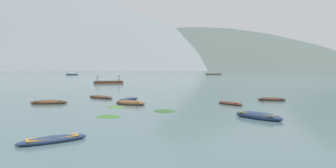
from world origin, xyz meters
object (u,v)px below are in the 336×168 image
at_px(rowboat_0, 130,103).
at_px(ferry_1, 214,74).
at_px(rowboat_4, 230,103).
at_px(rowboat_6, 272,99).
at_px(rowboat_3, 53,140).
at_px(rowboat_1, 49,102).
at_px(ferry_0, 108,82).
at_px(rowboat_7, 101,97).
at_px(rowboat_2, 258,116).
at_px(ferry_2, 72,74).
at_px(rowboat_5, 129,99).

bearing_deg(rowboat_0, ferry_1, 77.48).
distance_m(rowboat_4, rowboat_6, 7.44).
distance_m(rowboat_3, rowboat_6, 28.82).
distance_m(rowboat_0, rowboat_1, 9.64).
bearing_deg(rowboat_6, ferry_1, 82.96).
bearing_deg(rowboat_0, ferry_0, 103.92).
bearing_deg(rowboat_3, rowboat_0, 82.41).
bearing_deg(rowboat_6, rowboat_1, -173.55).
bearing_deg(rowboat_7, rowboat_4, -23.90).
relative_size(rowboat_0, rowboat_1, 0.92).
bearing_deg(rowboat_2, rowboat_7, 135.07).
bearing_deg(rowboat_3, rowboat_2, 28.36).
bearing_deg(ferry_2, ferry_0, -67.59).
distance_m(rowboat_3, rowboat_5, 21.42).
bearing_deg(rowboat_4, ferry_0, 115.92).
height_order(rowboat_7, ferry_0, ferry_0).
bearing_deg(rowboat_6, rowboat_3, -133.69).
xyz_separation_m(rowboat_2, ferry_2, (-70.11, 170.22, 0.24)).
height_order(rowboat_0, rowboat_7, rowboat_0).
bearing_deg(rowboat_0, rowboat_6, 12.86).
xyz_separation_m(rowboat_2, rowboat_5, (-12.41, 13.87, -0.06)).
xyz_separation_m(rowboat_1, rowboat_5, (8.83, 3.61, -0.04)).
xyz_separation_m(rowboat_5, rowboat_6, (18.42, -0.53, 0.03)).
relative_size(rowboat_7, ferry_0, 0.53).
height_order(rowboat_0, rowboat_5, rowboat_0).
xyz_separation_m(rowboat_4, ferry_2, (-69.89, 160.93, 0.31)).
xyz_separation_m(rowboat_6, rowboat_7, (-22.60, 3.20, -0.01)).
bearing_deg(rowboat_0, rowboat_7, 124.29).
distance_m(rowboat_6, ferry_1, 171.51).
bearing_deg(rowboat_6, rowboat_2, -114.28).
bearing_deg(rowboat_0, rowboat_5, 99.45).
relative_size(rowboat_0, ferry_1, 0.36).
bearing_deg(ferry_1, rowboat_5, -103.09).
xyz_separation_m(rowboat_1, rowboat_3, (7.35, -17.75, -0.05)).
bearing_deg(rowboat_5, rowboat_3, -93.97).
distance_m(rowboat_1, rowboat_3, 19.22).
height_order(rowboat_2, rowboat_4, rowboat_2).
distance_m(rowboat_2, rowboat_5, 18.61).
height_order(rowboat_0, rowboat_2, rowboat_2).
xyz_separation_m(rowboat_4, ferry_0, (-23.32, 47.99, 0.31)).
bearing_deg(ferry_1, rowboat_0, -102.52).
xyz_separation_m(rowboat_6, ferry_2, (-76.13, 156.88, 0.27)).
height_order(rowboat_4, rowboat_5, rowboat_5).
distance_m(rowboat_7, ferry_1, 172.62).
bearing_deg(rowboat_5, rowboat_2, -48.18).
height_order(rowboat_4, ferry_2, ferry_2).
xyz_separation_m(rowboat_0, rowboat_3, (-2.24, -16.81, -0.06)).
distance_m(rowboat_1, rowboat_6, 27.43).
relative_size(rowboat_1, rowboat_3, 1.18).
bearing_deg(rowboat_6, rowboat_7, 171.94).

